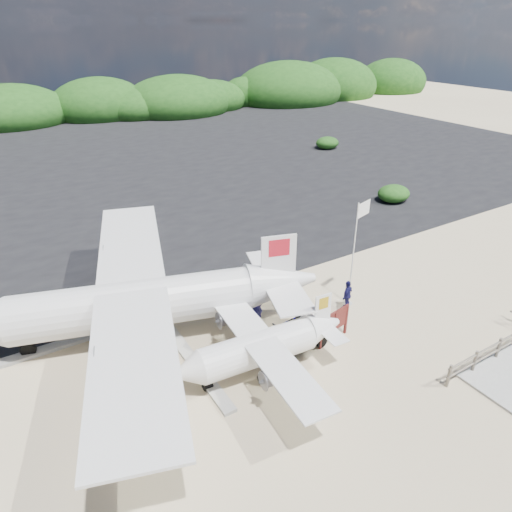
{
  "coord_description": "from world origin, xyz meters",
  "views": [
    {
      "loc": [
        -9.77,
        -12.22,
        12.12
      ],
      "look_at": [
        0.65,
        4.72,
        1.83
      ],
      "focal_mm": 32.0,
      "sensor_mm": 36.0,
      "label": 1
    }
  ],
  "objects_px": {
    "baggage_cart": "(296,349)",
    "signboard": "(332,340)",
    "flagpole": "(348,303)",
    "crew_a": "(255,306)",
    "aircraft_large": "(244,176)",
    "crew_b": "(249,291)",
    "crew_c": "(347,295)"
  },
  "relations": [
    {
      "from": "baggage_cart",
      "to": "signboard",
      "type": "xyz_separation_m",
      "value": [
        1.64,
        -0.35,
        0.0
      ]
    },
    {
      "from": "flagpole",
      "to": "crew_a",
      "type": "bearing_deg",
      "value": 168.91
    },
    {
      "from": "flagpole",
      "to": "signboard",
      "type": "relative_size",
      "value": 2.79
    },
    {
      "from": "aircraft_large",
      "to": "crew_b",
      "type": "bearing_deg",
      "value": 77.49
    },
    {
      "from": "baggage_cart",
      "to": "signboard",
      "type": "distance_m",
      "value": 1.68
    },
    {
      "from": "baggage_cart",
      "to": "crew_a",
      "type": "distance_m",
      "value": 2.65
    },
    {
      "from": "baggage_cart",
      "to": "flagpole",
      "type": "relative_size",
      "value": 0.5
    },
    {
      "from": "crew_a",
      "to": "crew_b",
      "type": "distance_m",
      "value": 1.48
    },
    {
      "from": "crew_b",
      "to": "aircraft_large",
      "type": "height_order",
      "value": "aircraft_large"
    },
    {
      "from": "crew_c",
      "to": "baggage_cart",
      "type": "bearing_deg",
      "value": -5.22
    },
    {
      "from": "baggage_cart",
      "to": "signboard",
      "type": "relative_size",
      "value": 1.39
    },
    {
      "from": "crew_a",
      "to": "crew_c",
      "type": "relative_size",
      "value": 1.26
    },
    {
      "from": "crew_b",
      "to": "aircraft_large",
      "type": "distance_m",
      "value": 20.51
    },
    {
      "from": "crew_c",
      "to": "aircraft_large",
      "type": "distance_m",
      "value": 21.39
    },
    {
      "from": "baggage_cart",
      "to": "crew_b",
      "type": "xyz_separation_m",
      "value": [
        -0.03,
        3.81,
        0.84
      ]
    },
    {
      "from": "signboard",
      "to": "crew_a",
      "type": "bearing_deg",
      "value": 118.34
    },
    {
      "from": "crew_a",
      "to": "crew_b",
      "type": "height_order",
      "value": "crew_a"
    },
    {
      "from": "crew_b",
      "to": "baggage_cart",
      "type": "bearing_deg",
      "value": 71.36
    },
    {
      "from": "signboard",
      "to": "aircraft_large",
      "type": "bearing_deg",
      "value": 59.25
    },
    {
      "from": "crew_a",
      "to": "signboard",
      "type": "bearing_deg",
      "value": 143.21
    },
    {
      "from": "flagpole",
      "to": "crew_b",
      "type": "height_order",
      "value": "flagpole"
    },
    {
      "from": "baggage_cart",
      "to": "aircraft_large",
      "type": "distance_m",
      "value": 23.86
    },
    {
      "from": "flagpole",
      "to": "crew_a",
      "type": "relative_size",
      "value": 2.73
    },
    {
      "from": "signboard",
      "to": "crew_b",
      "type": "bearing_deg",
      "value": 102.19
    },
    {
      "from": "baggage_cart",
      "to": "crew_a",
      "type": "relative_size",
      "value": 1.36
    },
    {
      "from": "crew_c",
      "to": "aircraft_large",
      "type": "relative_size",
      "value": 0.08
    },
    {
      "from": "signboard",
      "to": "crew_b",
      "type": "xyz_separation_m",
      "value": [
        -1.68,
        4.16,
        0.84
      ]
    },
    {
      "from": "crew_c",
      "to": "crew_b",
      "type": "bearing_deg",
      "value": -57.2
    },
    {
      "from": "signboard",
      "to": "aircraft_large",
      "type": "relative_size",
      "value": 0.1
    },
    {
      "from": "flagpole",
      "to": "crew_b",
      "type": "relative_size",
      "value": 3.07
    },
    {
      "from": "baggage_cart",
      "to": "aircraft_large",
      "type": "xyz_separation_m",
      "value": [
        10.07,
        21.63,
        0.0
      ]
    },
    {
      "from": "flagpole",
      "to": "signboard",
      "type": "distance_m",
      "value": 3.13
    }
  ]
}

